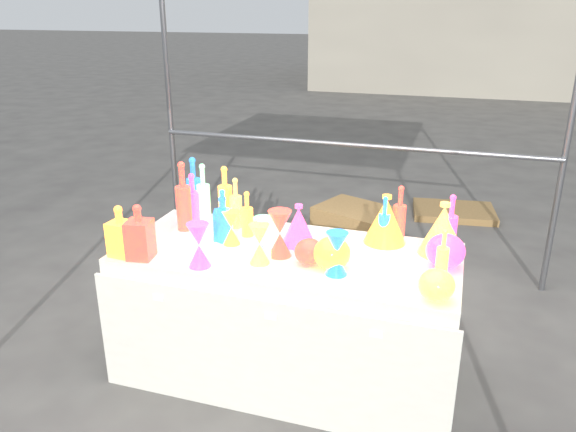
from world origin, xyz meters
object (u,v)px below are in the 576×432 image
(display_table, at_px, (287,313))
(bottle_0, at_px, (225,193))
(hourglass_0, at_px, (280,233))
(lampshade_0, at_px, (229,205))
(cardboard_box_closed, at_px, (356,234))
(globe_0, at_px, (332,255))
(decanter_0, at_px, (120,231))

(display_table, height_order, bottle_0, bottle_0)
(display_table, distance_m, hourglass_0, 0.50)
(display_table, height_order, lampshade_0, lampshade_0)
(display_table, relative_size, cardboard_box_closed, 2.96)
(hourglass_0, distance_m, globe_0, 0.31)
(cardboard_box_closed, relative_size, lampshade_0, 2.65)
(globe_0, distance_m, lampshade_0, 0.84)
(cardboard_box_closed, xyz_separation_m, hourglass_0, (-0.10, -1.67, 0.65))
(globe_0, bearing_deg, decanter_0, -170.82)
(display_table, distance_m, cardboard_box_closed, 1.63)
(hourglass_0, bearing_deg, display_table, 67.29)
(display_table, relative_size, decanter_0, 6.68)
(display_table, bearing_deg, hourglass_0, -112.71)
(decanter_0, xyz_separation_m, lampshade_0, (0.35, 0.59, -0.02))
(cardboard_box_closed, distance_m, hourglass_0, 1.80)
(display_table, xyz_separation_m, bottle_0, (-0.51, 0.36, 0.54))
(cardboard_box_closed, distance_m, lampshade_0, 1.57)
(display_table, distance_m, bottle_0, 0.83)
(cardboard_box_closed, bearing_deg, globe_0, -61.39)
(lampshade_0, bearing_deg, cardboard_box_closed, 44.42)
(hourglass_0, height_order, globe_0, hourglass_0)
(bottle_0, bearing_deg, cardboard_box_closed, 64.97)
(decanter_0, height_order, hourglass_0, decanter_0)
(decanter_0, bearing_deg, globe_0, 14.53)
(bottle_0, height_order, hourglass_0, bottle_0)
(cardboard_box_closed, relative_size, globe_0, 3.36)
(hourglass_0, relative_size, globe_0, 1.34)
(display_table, distance_m, decanter_0, 1.01)
(display_table, distance_m, lampshade_0, 0.73)
(hourglass_0, bearing_deg, decanter_0, -162.62)
(display_table, bearing_deg, bottle_0, 144.97)
(globe_0, bearing_deg, cardboard_box_closed, 96.43)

